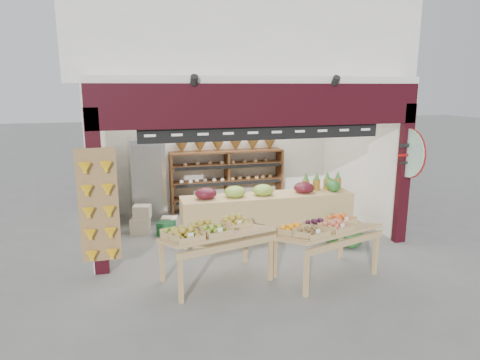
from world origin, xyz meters
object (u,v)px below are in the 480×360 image
object	(u,v)px
refrigerator	(147,180)
display_table_left	(209,233)
back_shelving	(227,165)
cardboard_stack	(153,223)
display_table_right	(323,230)
mid_counter	(267,214)
watermelon_pile	(343,233)

from	to	relation	value
refrigerator	display_table_left	distance (m)	3.42
back_shelving	cardboard_stack	xyz separation A→B (m)	(-1.87, -1.27, -0.90)
refrigerator	display_table_right	distance (m)	4.37
cardboard_stack	display_table_right	size ratio (longest dim) A/B	0.58
cardboard_stack	mid_counter	distance (m)	2.35
cardboard_stack	watermelon_pile	xyz separation A→B (m)	(3.46, -1.60, -0.00)
back_shelving	watermelon_pile	size ratio (longest dim) A/B	3.74
display_table_left	display_table_right	size ratio (longest dim) A/B	1.01
back_shelving	watermelon_pile	bearing A→B (deg)	-61.10
refrigerator	display_table_right	world-z (taller)	refrigerator
back_shelving	cardboard_stack	bearing A→B (deg)	-145.92
display_table_left	mid_counter	bearing A→B (deg)	48.74
watermelon_pile	display_table_left	bearing A→B (deg)	-161.51
display_table_left	display_table_right	bearing A→B (deg)	-8.48
refrigerator	cardboard_stack	world-z (taller)	refrigerator
watermelon_pile	back_shelving	bearing A→B (deg)	118.90
mid_counter	display_table_left	size ratio (longest dim) A/B	1.94
refrigerator	watermelon_pile	distance (m)	4.30
back_shelving	display_table_right	bearing A→B (deg)	-82.04
back_shelving	watermelon_pile	xyz separation A→B (m)	(1.58, -2.87, -0.90)
display_table_right	watermelon_pile	distance (m)	1.66
refrigerator	cardboard_stack	distance (m)	1.08
mid_counter	display_table_right	world-z (taller)	mid_counter
watermelon_pile	mid_counter	bearing A→B (deg)	147.69
display_table_right	watermelon_pile	bearing A→B (deg)	49.44
refrigerator	display_table_left	bearing A→B (deg)	-81.90
display_table_right	watermelon_pile	xyz separation A→B (m)	(1.02, 1.19, -0.56)
display_table_left	display_table_right	world-z (taller)	display_table_left
back_shelving	display_table_right	size ratio (longest dim) A/B	1.57
mid_counter	watermelon_pile	bearing A→B (deg)	-32.31
mid_counter	display_table_right	xyz separation A→B (m)	(0.24, -1.98, 0.30)
back_shelving	mid_counter	distance (m)	2.19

